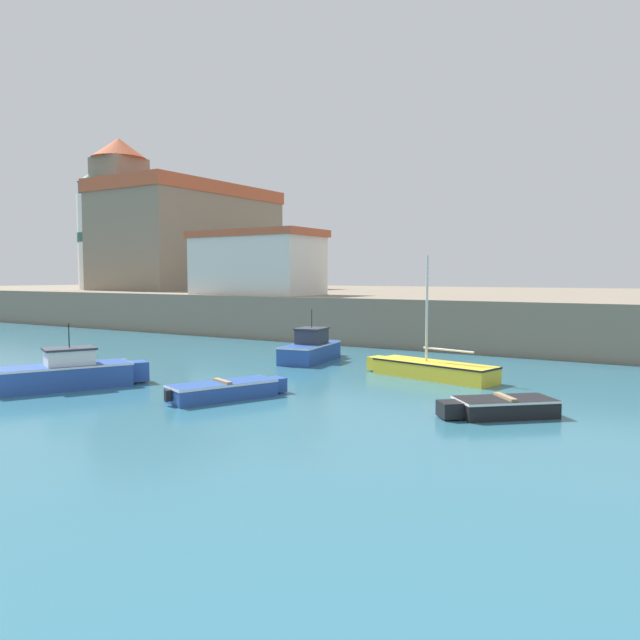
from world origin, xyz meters
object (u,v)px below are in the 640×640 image
dinghy_blue_0 (226,389)px  church (180,234)px  motorboat_blue_1 (312,349)px  lighthouse (90,234)px  dinghy_black_2 (501,406)px  motorboat_blue_3 (68,373)px  harbor_shed_near_wharf (257,262)px  sailboat_yellow_4 (431,369)px

dinghy_blue_0 → church: size_ratio=0.24×
motorboat_blue_1 → lighthouse: (-34.90, 14.29, 7.62)m
motorboat_blue_1 → dinghy_black_2: (11.33, -7.16, -0.29)m
motorboat_blue_3 → harbor_shed_near_wharf: (-7.32, 20.77, 4.54)m
church → lighthouse: (-7.00, -5.06, -0.08)m
dinghy_blue_0 → motorboat_blue_1: (-2.65, 9.46, 0.28)m
motorboat_blue_3 → lighthouse: lighthouse is taller
church → lighthouse: church is taller
motorboat_blue_1 → church: bearing=145.3°
dinghy_black_2 → lighthouse: lighthouse is taller
dinghy_black_2 → harbor_shed_near_wharf: harbor_shed_near_wharf is taller
motorboat_blue_1 → motorboat_blue_3: (-3.58, -11.07, -0.02)m
dinghy_black_2 → sailboat_yellow_4: 6.94m
church → motorboat_blue_3: bearing=-51.4°
church → harbor_shed_near_wharf: bearing=-29.6°
lighthouse → harbor_shed_near_wharf: bearing=-10.8°
lighthouse → sailboat_yellow_4: bearing=-21.0°
motorboat_blue_3 → dinghy_black_2: bearing=14.7°
church → lighthouse: bearing=-144.2°
dinghy_blue_0 → sailboat_yellow_4: bearing=60.7°
sailboat_yellow_4 → motorboat_blue_3: bearing=-138.6°
motorboat_blue_1 → motorboat_blue_3: 11.63m
church → harbor_shed_near_wharf: 19.80m
motorboat_blue_3 → lighthouse: (-31.32, 25.36, 7.64)m
motorboat_blue_1 → harbor_shed_near_wharf: 15.28m
sailboat_yellow_4 → lighthouse: bearing=159.0°
dinghy_blue_0 → motorboat_blue_1: bearing=105.6°
dinghy_blue_0 → sailboat_yellow_4: sailboat_yellow_4 is taller
dinghy_black_2 → sailboat_yellow_4: (-4.38, 5.38, 0.09)m
lighthouse → harbor_shed_near_wharf: size_ratio=1.19×
dinghy_black_2 → motorboat_blue_3: motorboat_blue_3 is taller
dinghy_black_2 → motorboat_blue_3: (-14.91, -3.91, 0.28)m
dinghy_blue_0 → dinghy_black_2: 8.98m
motorboat_blue_1 → sailboat_yellow_4: sailboat_yellow_4 is taller
lighthouse → harbor_shed_near_wharf: lighthouse is taller
church → harbor_shed_near_wharf: (17.00, -9.65, -3.17)m
dinghy_blue_0 → sailboat_yellow_4: size_ratio=0.71×
dinghy_blue_0 → harbor_shed_near_wharf: harbor_shed_near_wharf is taller
dinghy_black_2 → dinghy_blue_0: bearing=-165.1°
motorboat_blue_1 → dinghy_black_2: 13.41m
dinghy_blue_0 → lighthouse: (-37.55, 23.76, 7.90)m
motorboat_blue_1 → sailboat_yellow_4: 7.18m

